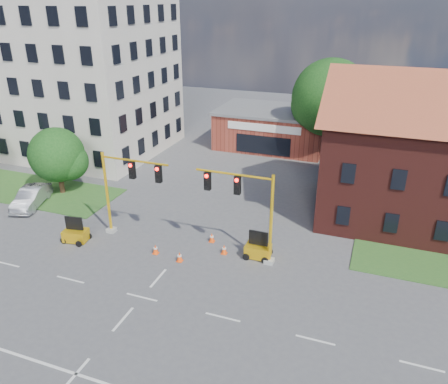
% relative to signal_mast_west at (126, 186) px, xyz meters
% --- Properties ---
extents(ground, '(120.00, 120.00, 0.00)m').
position_rel_signal_mast_west_xyz_m(ground, '(4.36, -6.00, -3.92)').
color(ground, '#49484B').
rests_on(ground, ground).
extents(grass_verge_nw, '(22.00, 6.00, 0.08)m').
position_rel_signal_mast_west_xyz_m(grass_verge_nw, '(-15.64, 4.00, -3.88)').
color(grass_verge_nw, '#275520').
rests_on(grass_verge_nw, ground).
extents(lane_markings, '(60.00, 36.00, 0.01)m').
position_rel_signal_mast_west_xyz_m(lane_markings, '(4.36, -9.00, -3.91)').
color(lane_markings, silver).
rests_on(lane_markings, ground).
extents(office_block, '(18.40, 15.40, 20.60)m').
position_rel_signal_mast_west_xyz_m(office_block, '(-15.64, 15.91, 6.39)').
color(office_block, '#B8AFA1').
rests_on(office_block, ground).
extents(brick_shop, '(12.40, 8.40, 4.30)m').
position_rel_signal_mast_west_xyz_m(brick_shop, '(4.36, 23.99, -1.76)').
color(brick_shop, maroon).
rests_on(brick_shop, ground).
extents(tree_large, '(8.15, 7.76, 10.54)m').
position_rel_signal_mast_west_xyz_m(tree_large, '(11.25, 21.08, 2.46)').
color(tree_large, '#3D2216').
rests_on(tree_large, ground).
extents(tree_nw_front, '(4.92, 4.68, 5.91)m').
position_rel_signal_mast_west_xyz_m(tree_nw_front, '(-9.41, 4.58, -0.50)').
color(tree_nw_front, '#3D2216').
rests_on(tree_nw_front, ground).
extents(signal_mast_west, '(5.30, 0.60, 6.20)m').
position_rel_signal_mast_west_xyz_m(signal_mast_west, '(0.00, 0.00, 0.00)').
color(signal_mast_west, gray).
rests_on(signal_mast_west, ground).
extents(signal_mast_east, '(5.30, 0.60, 6.20)m').
position_rel_signal_mast_west_xyz_m(signal_mast_east, '(8.71, 0.00, 0.00)').
color(signal_mast_east, gray).
rests_on(signal_mast_east, ground).
extents(trailer_west, '(1.80, 1.36, 1.86)m').
position_rel_signal_mast_west_xyz_m(trailer_west, '(-3.20, -2.02, -3.34)').
color(trailer_west, yellow).
rests_on(trailer_west, ground).
extents(trailer_east, '(1.65, 1.11, 1.88)m').
position_rel_signal_mast_west_xyz_m(trailer_east, '(9.47, 0.42, -3.33)').
color(trailer_east, yellow).
rests_on(trailer_east, ground).
extents(cone_a, '(0.40, 0.40, 0.70)m').
position_rel_signal_mast_west_xyz_m(cone_a, '(2.85, -1.52, -3.58)').
color(cone_a, '#FF4B0D').
rests_on(cone_a, ground).
extents(cone_b, '(0.40, 0.40, 0.70)m').
position_rel_signal_mast_west_xyz_m(cone_b, '(5.84, 1.24, -3.58)').
color(cone_b, '#FF4B0D').
rests_on(cone_b, ground).
extents(cone_c, '(0.40, 0.40, 0.70)m').
position_rel_signal_mast_west_xyz_m(cone_c, '(4.78, -1.81, -3.58)').
color(cone_c, '#FF4B0D').
rests_on(cone_c, ground).
extents(cone_d, '(0.40, 0.40, 0.70)m').
position_rel_signal_mast_west_xyz_m(cone_d, '(7.21, 0.06, -3.58)').
color(cone_d, '#FF4B0D').
rests_on(cone_d, ground).
extents(pickup_white, '(5.77, 3.63, 1.49)m').
position_rel_signal_mast_west_xyz_m(pickup_white, '(17.38, 7.09, -3.18)').
color(pickup_white, white).
rests_on(pickup_white, ground).
extents(sedan_silver_front, '(2.97, 5.03, 1.57)m').
position_rel_signal_mast_west_xyz_m(sedan_silver_front, '(-10.28, 1.50, -3.14)').
color(sedan_silver_front, '#929499').
rests_on(sedan_silver_front, ground).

